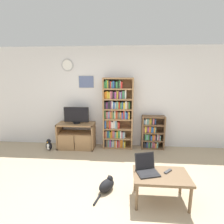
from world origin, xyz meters
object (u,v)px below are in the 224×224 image
Objects in this scene: laptop at (146,168)px; remote_near_laptop at (168,171)px; bookshelf_tall at (117,114)px; penguin_figurine at (49,145)px; coffee_table at (161,178)px; television at (76,115)px; bookshelf_short at (152,133)px; cat at (107,185)px; tv_stand at (76,136)px.

laptop is 2.64× the size of remote_near_laptop.
bookshelf_tall is 2.04m from laptop.
coffee_table is at bearing -33.67° from penguin_figurine.
laptop is (1.58, -1.81, -0.37)m from television.
laptop is (0.55, -1.92, -0.39)m from bookshelf_tall.
bookshelf_tall reaches higher than bookshelf_short.
bookshelf_short reaches higher than cat.
remote_near_laptop is 1.01m from cat.
penguin_figurine is (-1.72, -0.33, -0.76)m from bookshelf_tall.
bookshelf_short is at bearing 63.12° from laptop.
remote_near_laptop is at bearing 35.41° from coffee_table.
coffee_table is at bearing -68.87° from bookshelf_tall.
penguin_figurine is at bearing -162.80° from television.
remote_near_laptop reaches higher than penguin_figurine.
tv_stand is 0.52× the size of bookshelf_tall.
bookshelf_short is 6.00× the size of remote_near_laptop.
bookshelf_tall reaches higher than laptop.
bookshelf_short is 1.61× the size of cat.
coffee_table reaches higher than penguin_figurine.
bookshelf_tall reaches higher than coffee_table.
tv_stand is at bearing -173.32° from bookshelf_tall.
television reaches higher than bookshelf_short.
coffee_table is (1.82, -1.86, 0.05)m from tv_stand.
tv_stand is 2.63m from remote_near_laptop.
bookshelf_short is at bearing 98.86° from cat.
cat is 1.84× the size of penguin_figurine.
bookshelf_short is 2.01m from coffee_table.
bookshelf_tall is 3.38× the size of cat.
bookshelf_short is at bearing 4.05° from television.
coffee_table is 2.14× the size of laptop.
bookshelf_tall is 1.97m from cat.
bookshelf_tall is at bearing 89.71° from laptop.
bookshelf_tall is 12.61× the size of remote_near_laptop.
bookshelf_tall is 2.19m from coffee_table.
remote_near_laptop is (0.33, 0.02, -0.06)m from laptop.
laptop is at bearing -48.31° from tv_stand.
bookshelf_short is (1.96, 0.14, 0.08)m from tv_stand.
television is 0.35× the size of bookshelf_tall.
coffee_table is 0.25m from laptop.
bookshelf_short is 1.98m from laptop.
cat is (-0.62, 0.12, -0.40)m from laptop.
television is at bearing 17.20° from penguin_figurine.
penguin_figurine reaches higher than cat.
bookshelf_short reaches higher than tv_stand.
tv_stand is 2.46× the size of laptop.
remote_near_laptop is (1.93, -1.78, 0.12)m from tv_stand.
cat is at bearing -91.98° from bookshelf_tall.
tv_stand is 3.21× the size of penguin_figurine.
remote_near_laptop is (-0.03, -1.92, 0.03)m from bookshelf_short.
television reaches higher than tv_stand.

